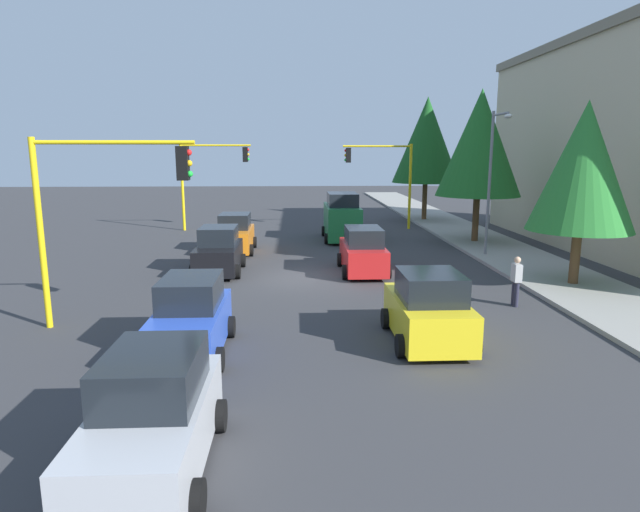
{
  "coord_description": "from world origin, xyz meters",
  "views": [
    {
      "loc": [
        21.6,
        -0.2,
        5.13
      ],
      "look_at": [
        1.5,
        0.76,
        1.2
      ],
      "focal_mm": 30.12,
      "sensor_mm": 36.0,
      "label": 1
    }
  ],
  "objects_px": {
    "traffic_signal_near_right": "(102,195)",
    "tree_roadside_mid": "(480,143)",
    "car_silver": "(153,418)",
    "car_black": "(219,252)",
    "car_orange": "(235,235)",
    "delivery_van_green": "(342,218)",
    "traffic_signal_far_left": "(383,169)",
    "traffic_signal_far_right": "(210,169)",
    "car_blue": "(191,320)",
    "car_red": "(363,252)",
    "tree_roadside_near": "(584,167)",
    "tree_roadside_far": "(427,140)",
    "pedestrian_crossing": "(516,280)",
    "car_yellow": "(428,310)",
    "street_lamp_curbside": "(493,168)"
  },
  "relations": [
    {
      "from": "traffic_signal_far_left",
      "to": "tree_roadside_near",
      "type": "distance_m",
      "value": 16.72
    },
    {
      "from": "traffic_signal_near_right",
      "to": "traffic_signal_far_right",
      "type": "xyz_separation_m",
      "value": [
        -20.0,
        -0.02,
        0.09
      ]
    },
    {
      "from": "tree_roadside_far",
      "to": "car_silver",
      "type": "distance_m",
      "value": 34.09
    },
    {
      "from": "tree_roadside_far",
      "to": "car_blue",
      "type": "bearing_deg",
      "value": -25.22
    },
    {
      "from": "car_black",
      "to": "car_orange",
      "type": "bearing_deg",
      "value": 178.06
    },
    {
      "from": "tree_roadside_mid",
      "to": "delivery_van_green",
      "type": "height_order",
      "value": "tree_roadside_mid"
    },
    {
      "from": "car_black",
      "to": "pedestrian_crossing",
      "type": "height_order",
      "value": "car_black"
    },
    {
      "from": "delivery_van_green",
      "to": "car_silver",
      "type": "height_order",
      "value": "delivery_van_green"
    },
    {
      "from": "car_orange",
      "to": "traffic_signal_far_right",
      "type": "bearing_deg",
      "value": -163.25
    },
    {
      "from": "car_black",
      "to": "car_orange",
      "type": "height_order",
      "value": "same"
    },
    {
      "from": "pedestrian_crossing",
      "to": "street_lamp_curbside",
      "type": "bearing_deg",
      "value": 166.07
    },
    {
      "from": "tree_roadside_near",
      "to": "pedestrian_crossing",
      "type": "height_order",
      "value": "tree_roadside_near"
    },
    {
      "from": "traffic_signal_far_right",
      "to": "traffic_signal_far_left",
      "type": "height_order",
      "value": "traffic_signal_far_right"
    },
    {
      "from": "car_black",
      "to": "car_yellow",
      "type": "xyz_separation_m",
      "value": [
        8.89,
        6.86,
        0.0
      ]
    },
    {
      "from": "tree_roadside_mid",
      "to": "car_red",
      "type": "distance_m",
      "value": 11.21
    },
    {
      "from": "tree_roadside_far",
      "to": "car_black",
      "type": "relative_size",
      "value": 2.43
    },
    {
      "from": "street_lamp_curbside",
      "to": "tree_roadside_near",
      "type": "xyz_separation_m",
      "value": [
        5.61,
        1.3,
        0.23
      ]
    },
    {
      "from": "car_red",
      "to": "traffic_signal_near_right",
      "type": "bearing_deg",
      "value": -50.67
    },
    {
      "from": "traffic_signal_far_right",
      "to": "car_silver",
      "type": "height_order",
      "value": "traffic_signal_far_right"
    },
    {
      "from": "traffic_signal_far_right",
      "to": "tree_roadside_near",
      "type": "relative_size",
      "value": 0.81
    },
    {
      "from": "traffic_signal_near_right",
      "to": "car_blue",
      "type": "distance_m",
      "value": 4.71
    },
    {
      "from": "car_silver",
      "to": "car_blue",
      "type": "height_order",
      "value": "same"
    },
    {
      "from": "tree_roadside_far",
      "to": "pedestrian_crossing",
      "type": "bearing_deg",
      "value": -5.86
    },
    {
      "from": "car_black",
      "to": "car_blue",
      "type": "height_order",
      "value": "same"
    },
    {
      "from": "traffic_signal_far_left",
      "to": "tree_roadside_mid",
      "type": "relative_size",
      "value": 0.66
    },
    {
      "from": "traffic_signal_far_right",
      "to": "car_blue",
      "type": "distance_m",
      "value": 22.68
    },
    {
      "from": "tree_roadside_near",
      "to": "car_yellow",
      "type": "distance_m",
      "value": 9.85
    },
    {
      "from": "car_silver",
      "to": "car_black",
      "type": "bearing_deg",
      "value": -176.3
    },
    {
      "from": "traffic_signal_near_right",
      "to": "tree_roadside_mid",
      "type": "height_order",
      "value": "tree_roadside_mid"
    },
    {
      "from": "car_blue",
      "to": "car_orange",
      "type": "distance_m",
      "value": 14.32
    },
    {
      "from": "traffic_signal_far_left",
      "to": "tree_roadside_near",
      "type": "xyz_separation_m",
      "value": [
        16.0,
        4.81,
        0.59
      ]
    },
    {
      "from": "traffic_signal_far_right",
      "to": "pedestrian_crossing",
      "type": "distance_m",
      "value": 22.74
    },
    {
      "from": "street_lamp_curbside",
      "to": "delivery_van_green",
      "type": "bearing_deg",
      "value": -132.41
    },
    {
      "from": "tree_roadside_far",
      "to": "car_black",
      "type": "height_order",
      "value": "tree_roadside_far"
    },
    {
      "from": "car_red",
      "to": "delivery_van_green",
      "type": "bearing_deg",
      "value": -179.13
    },
    {
      "from": "traffic_signal_far_left",
      "to": "car_red",
      "type": "bearing_deg",
      "value": -12.76
    },
    {
      "from": "traffic_signal_far_right",
      "to": "car_silver",
      "type": "bearing_deg",
      "value": 6.6
    },
    {
      "from": "car_yellow",
      "to": "car_orange",
      "type": "height_order",
      "value": "same"
    },
    {
      "from": "car_black",
      "to": "pedestrian_crossing",
      "type": "distance_m",
      "value": 12.04
    },
    {
      "from": "street_lamp_curbside",
      "to": "tree_roadside_far",
      "type": "relative_size",
      "value": 0.78
    },
    {
      "from": "car_silver",
      "to": "tree_roadside_far",
      "type": "bearing_deg",
      "value": 159.12
    },
    {
      "from": "tree_roadside_far",
      "to": "car_blue",
      "type": "height_order",
      "value": "tree_roadside_far"
    },
    {
      "from": "traffic_signal_far_left",
      "to": "delivery_van_green",
      "type": "height_order",
      "value": "traffic_signal_far_left"
    },
    {
      "from": "traffic_signal_far_left",
      "to": "car_silver",
      "type": "xyz_separation_m",
      "value": [
        27.5,
        -8.2,
        -3.08
      ]
    },
    {
      "from": "delivery_van_green",
      "to": "car_silver",
      "type": "bearing_deg",
      "value": -12.41
    },
    {
      "from": "car_red",
      "to": "car_orange",
      "type": "bearing_deg",
      "value": -130.57
    },
    {
      "from": "traffic_signal_near_right",
      "to": "delivery_van_green",
      "type": "relative_size",
      "value": 1.15
    },
    {
      "from": "car_orange",
      "to": "traffic_signal_near_right",
      "type": "bearing_deg",
      "value": -11.2
    },
    {
      "from": "car_blue",
      "to": "tree_roadside_mid",
      "type": "bearing_deg",
      "value": 141.66
    },
    {
      "from": "traffic_signal_near_right",
      "to": "car_silver",
      "type": "relative_size",
      "value": 1.39
    }
  ]
}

